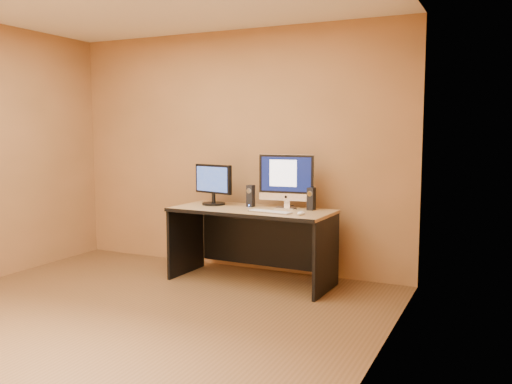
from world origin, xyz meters
TOP-DOWN VIEW (x-y plane):
  - floor at (0.00, 0.00)m, footprint 4.00×4.00m
  - walls at (0.00, 0.00)m, footprint 4.00×4.00m
  - desk at (0.45, 1.48)m, footprint 1.63×0.76m
  - imac at (0.74, 1.67)m, footprint 0.59×0.26m
  - second_monitor at (-0.04, 1.60)m, footprint 0.53×0.35m
  - speaker_left at (0.37, 1.63)m, footprint 0.07×0.08m
  - speaker_right at (1.02, 1.66)m, footprint 0.07×0.08m
  - keyboard at (0.72, 1.33)m, footprint 0.44×0.17m
  - mouse at (1.04, 1.32)m, footprint 0.07×0.11m
  - cable_a at (0.82, 1.74)m, footprint 0.11×0.20m
  - cable_b at (0.71, 1.79)m, footprint 0.08×0.17m

SIDE VIEW (x-z plane):
  - floor at x=0.00m, z-range 0.00..0.00m
  - desk at x=0.45m, z-range 0.00..0.74m
  - cable_a at x=0.82m, z-range 0.74..0.75m
  - cable_b at x=0.71m, z-range 0.74..0.75m
  - keyboard at x=0.72m, z-range 0.74..0.76m
  - mouse at x=1.04m, z-range 0.74..0.78m
  - speaker_left at x=0.37m, z-range 0.74..0.97m
  - speaker_right at x=1.02m, z-range 0.74..0.97m
  - second_monitor at x=-0.04m, z-range 0.74..1.17m
  - imac at x=0.74m, z-range 0.74..1.30m
  - walls at x=0.00m, z-range 0.00..2.60m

